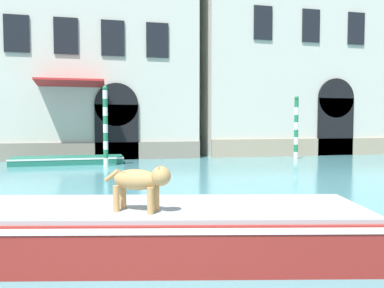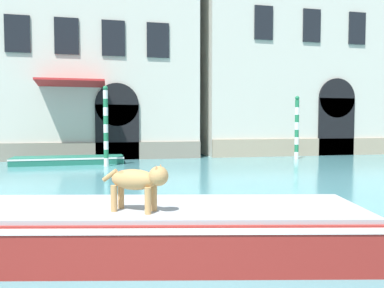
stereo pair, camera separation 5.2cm
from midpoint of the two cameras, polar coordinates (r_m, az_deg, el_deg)
name	(u,v)px [view 2 (the right image)]	position (r m, az deg, el deg)	size (l,w,h in m)	color
palazzo_left	(93,30)	(23.95, -14.82, 16.43)	(11.70, 7.40, 14.97)	beige
palazzo_right	(309,11)	(27.75, 17.44, 18.74)	(15.05, 6.13, 18.93)	beige
boat_foreground	(117,229)	(5.71, -11.05, -12.56)	(7.54, 3.29, 0.73)	maroon
dog_on_deck	(139,181)	(5.14, -7.86, -5.54)	(0.88, 0.60, 0.65)	tan
boat_moored_near_palazzo	(69,160)	(18.72, -18.17, -2.32)	(5.14, 1.74, 0.36)	#1E6651
mooring_pole_0	(106,126)	(17.16, -12.91, 2.71)	(0.22, 0.22, 3.60)	white
mooring_pole_1	(297,127)	(20.78, 15.75, 2.45)	(0.23, 0.23, 3.39)	white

